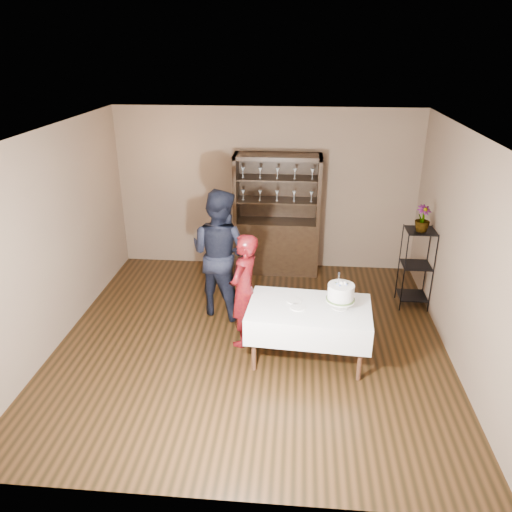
% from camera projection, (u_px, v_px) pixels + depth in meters
% --- Properties ---
extents(floor, '(5.00, 5.00, 0.00)m').
position_uv_depth(floor, '(252.00, 341.00, 6.57)').
color(floor, black).
rests_on(floor, ground).
extents(ceiling, '(5.00, 5.00, 0.00)m').
position_uv_depth(ceiling, '(251.00, 133.00, 5.51)').
color(ceiling, white).
rests_on(ceiling, back_wall).
extents(back_wall, '(5.00, 0.02, 2.70)m').
position_uv_depth(back_wall, '(266.00, 190.00, 8.33)').
color(back_wall, brown).
rests_on(back_wall, floor).
extents(wall_left, '(0.02, 5.00, 2.70)m').
position_uv_depth(wall_left, '(53.00, 239.00, 6.24)').
color(wall_left, brown).
rests_on(wall_left, floor).
extents(wall_right, '(0.02, 5.00, 2.70)m').
position_uv_depth(wall_right, '(464.00, 253.00, 5.84)').
color(wall_right, brown).
rests_on(wall_right, floor).
extents(china_hutch, '(1.40, 0.48, 2.00)m').
position_uv_depth(china_hutch, '(277.00, 234.00, 8.35)').
color(china_hutch, black).
rests_on(china_hutch, floor).
extents(plant_etagere, '(0.42, 0.42, 1.20)m').
position_uv_depth(plant_etagere, '(416.00, 265.00, 7.23)').
color(plant_etagere, black).
rests_on(plant_etagere, floor).
extents(cake_table, '(1.52, 1.00, 0.73)m').
position_uv_depth(cake_table, '(309.00, 319.00, 6.00)').
color(cake_table, silver).
rests_on(cake_table, floor).
extents(woman, '(0.53, 0.64, 1.50)m').
position_uv_depth(woman, '(244.00, 290.00, 6.26)').
color(woman, '#33040F').
rests_on(woman, floor).
extents(man, '(1.10, 1.00, 1.84)m').
position_uv_depth(man, '(220.00, 253.00, 6.95)').
color(man, black).
rests_on(man, floor).
extents(cake, '(0.35, 0.35, 0.48)m').
position_uv_depth(cake, '(341.00, 293.00, 5.84)').
color(cake, white).
rests_on(cake, cake_table).
extents(plate_near, '(0.18, 0.18, 0.01)m').
position_uv_depth(plate_near, '(298.00, 307.00, 5.90)').
color(plate_near, white).
rests_on(plate_near, cake_table).
extents(plate_far, '(0.18, 0.18, 0.01)m').
position_uv_depth(plate_far, '(294.00, 301.00, 6.05)').
color(plate_far, white).
rests_on(plate_far, cake_table).
extents(potted_plant, '(0.27, 0.27, 0.37)m').
position_uv_depth(potted_plant, '(423.00, 219.00, 6.91)').
color(potted_plant, '#496731').
rests_on(potted_plant, plant_etagere).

